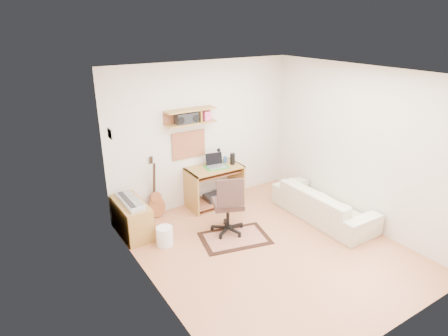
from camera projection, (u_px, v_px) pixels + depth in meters
floor at (270, 249)px, 5.79m from camera, size 3.60×4.00×0.01m
ceiling at (278, 73)px, 4.84m from camera, size 3.60×4.00×0.01m
back_wall at (203, 135)px, 6.89m from camera, size 3.60×0.01×2.60m
left_wall at (152, 200)px, 4.42m from camera, size 0.01×4.00×2.60m
right_wall at (360, 147)px, 6.22m from camera, size 0.01×4.00×2.60m
wall_shelf at (190, 116)px, 6.50m from camera, size 0.90×0.25×0.26m
cork_board at (189, 145)px, 6.77m from camera, size 0.64×0.03×0.49m
wall_photo at (110, 134)px, 5.45m from camera, size 0.02×0.20×0.15m
desk at (214, 186)px, 7.05m from camera, size 1.00×0.55×0.75m
laptop at (216, 161)px, 6.87m from camera, size 0.36×0.36×0.24m
speaker at (233, 159)px, 7.01m from camera, size 0.09×0.09×0.21m
desk_lamp at (220, 155)px, 7.07m from camera, size 0.10×0.10×0.30m
pencil_cup at (225, 159)px, 7.12m from camera, size 0.08×0.08×0.11m
boombox at (186, 118)px, 6.46m from camera, size 0.38×0.17×0.20m
rug at (235, 238)px, 6.06m from camera, size 1.19×0.93×0.01m
task_chair at (228, 204)px, 6.07m from camera, size 0.68×0.68×1.02m
cabinet at (132, 218)px, 6.12m from camera, size 0.40×0.90×0.55m
music_keyboard at (130, 201)px, 6.01m from camera, size 0.24×0.76×0.07m
guitar at (156, 188)px, 6.54m from camera, size 0.30×0.19×1.10m
waste_basket at (165, 236)px, 5.85m from camera, size 0.26×0.26×0.30m
printer at (226, 195)px, 7.35m from camera, size 0.48×0.39×0.17m
sofa at (324, 199)px, 6.56m from camera, size 0.55×1.90×0.74m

